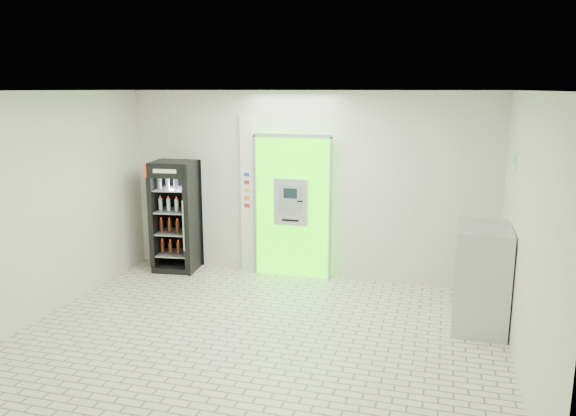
% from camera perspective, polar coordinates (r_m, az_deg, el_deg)
% --- Properties ---
extents(ground, '(6.00, 6.00, 0.00)m').
position_cam_1_polar(ground, '(7.18, -3.12, -12.87)').
color(ground, beige).
rests_on(ground, ground).
extents(room_shell, '(6.00, 6.00, 6.00)m').
position_cam_1_polar(room_shell, '(6.62, -3.30, 1.74)').
color(room_shell, beige).
rests_on(room_shell, ground).
extents(atm_assembly, '(1.30, 0.24, 2.33)m').
position_cam_1_polar(atm_assembly, '(9.07, 0.49, 0.25)').
color(atm_assembly, '#2AEB00').
rests_on(atm_assembly, ground).
extents(pillar, '(0.22, 0.11, 2.60)m').
position_cam_1_polar(pillar, '(9.31, -4.09, 1.34)').
color(pillar, silver).
rests_on(pillar, ground).
extents(beverage_cooler, '(0.76, 0.71, 1.85)m').
position_cam_1_polar(beverage_cooler, '(9.63, -11.30, -1.01)').
color(beverage_cooler, black).
rests_on(beverage_cooler, ground).
extents(steel_cabinet, '(0.69, 1.01, 1.33)m').
position_cam_1_polar(steel_cabinet, '(7.63, 19.01, -6.65)').
color(steel_cabinet, '#AFB1B7').
rests_on(steel_cabinet, ground).
extents(exit_sign, '(0.02, 0.22, 0.26)m').
position_cam_1_polar(exit_sign, '(7.66, 22.09, 4.40)').
color(exit_sign, white).
rests_on(exit_sign, room_shell).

